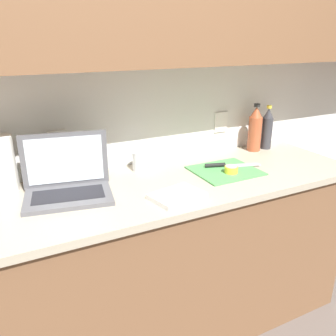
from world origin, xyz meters
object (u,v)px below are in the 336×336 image
at_px(knife, 223,165).
at_px(measuring_cup, 140,161).
at_px(lemon_half_cut, 231,169).
at_px(bottle_oil_tall, 267,129).
at_px(laptop, 67,181).
at_px(cutting_board, 225,171).
at_px(bottle_green_soda, 255,129).
at_px(paper_towel_roll, 2,164).

relative_size(knife, measuring_cup, 2.95).
height_order(lemon_half_cut, bottle_oil_tall, bottle_oil_tall).
bearing_deg(measuring_cup, lemon_half_cut, -34.24).
relative_size(laptop, measuring_cup, 4.09).
relative_size(cutting_board, bottle_oil_tall, 1.21).
bearing_deg(laptop, cutting_board, 4.88).
bearing_deg(bottle_green_soda, paper_towel_roll, 179.09).
relative_size(bottle_oil_tall, paper_towel_roll, 1.04).
relative_size(knife, bottle_green_soda, 1.04).
height_order(cutting_board, paper_towel_roll, paper_towel_roll).
distance_m(laptop, bottle_oil_tall, 1.28).
bearing_deg(lemon_half_cut, measuring_cup, 145.76).
height_order(laptop, bottle_oil_tall, bottle_oil_tall).
height_order(knife, bottle_green_soda, bottle_green_soda).
relative_size(laptop, knife, 1.39).
bearing_deg(lemon_half_cut, bottle_green_soda, 36.24).
bearing_deg(lemon_half_cut, knife, 80.03).
height_order(bottle_green_soda, paper_towel_roll, bottle_green_soda).
height_order(bottle_oil_tall, measuring_cup, bottle_oil_tall).
relative_size(laptop, cutting_board, 1.27).
relative_size(lemon_half_cut, bottle_oil_tall, 0.25).
xyz_separation_m(bottle_green_soda, measuring_cup, (-0.77, -0.01, -0.08)).
bearing_deg(paper_towel_roll, measuring_cup, -2.43).
bearing_deg(cutting_board, knife, 68.06).
height_order(cutting_board, lemon_half_cut, lemon_half_cut).
xyz_separation_m(cutting_board, bottle_green_soda, (0.38, 0.23, 0.13)).
relative_size(knife, bottle_oil_tall, 1.11).
distance_m(lemon_half_cut, paper_towel_roll, 1.10).
relative_size(laptop, paper_towel_roll, 1.60).
bearing_deg(laptop, bottle_oil_tall, 17.25).
distance_m(cutting_board, knife, 0.05).
distance_m(knife, bottle_green_soda, 0.41).
xyz_separation_m(laptop, cutting_board, (0.80, -0.08, -0.06)).
bearing_deg(paper_towel_roll, knife, -10.61).
relative_size(laptop, bottle_green_soda, 1.44).
bearing_deg(knife, bottle_green_soda, 43.65).
distance_m(cutting_board, bottle_green_soda, 0.46).
height_order(lemon_half_cut, bottle_green_soda, bottle_green_soda).
relative_size(lemon_half_cut, bottle_green_soda, 0.24).
distance_m(cutting_board, bottle_oil_tall, 0.54).
relative_size(bottle_oil_tall, measuring_cup, 2.66).
xyz_separation_m(knife, lemon_half_cut, (-0.02, -0.10, 0.01)).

